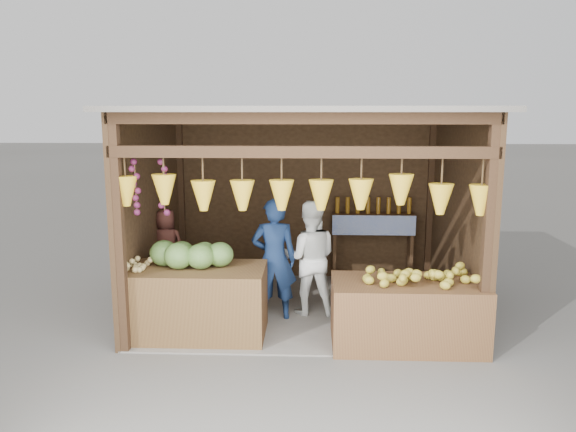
{
  "coord_description": "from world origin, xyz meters",
  "views": [
    {
      "loc": [
        0.1,
        -7.18,
        2.6
      ],
      "look_at": [
        -0.19,
        -0.1,
        1.28
      ],
      "focal_mm": 35.0,
      "sensor_mm": 36.0,
      "label": 1
    }
  ],
  "objects_px": {
    "man_standing": "(274,260)",
    "vendor_seated": "(167,246)",
    "counter_left": "(199,302)",
    "woman_standing": "(310,258)",
    "counter_right": "(407,314)"
  },
  "relations": [
    {
      "from": "counter_left",
      "to": "woman_standing",
      "type": "height_order",
      "value": "woman_standing"
    },
    {
      "from": "woman_standing",
      "to": "counter_right",
      "type": "bearing_deg",
      "value": 138.63
    },
    {
      "from": "counter_right",
      "to": "vendor_seated",
      "type": "relative_size",
      "value": 1.66
    },
    {
      "from": "counter_left",
      "to": "vendor_seated",
      "type": "bearing_deg",
      "value": 119.89
    },
    {
      "from": "counter_left",
      "to": "vendor_seated",
      "type": "height_order",
      "value": "vendor_seated"
    },
    {
      "from": "counter_left",
      "to": "woman_standing",
      "type": "relative_size",
      "value": 1.03
    },
    {
      "from": "counter_right",
      "to": "woman_standing",
      "type": "bearing_deg",
      "value": 138.45
    },
    {
      "from": "counter_right",
      "to": "vendor_seated",
      "type": "xyz_separation_m",
      "value": [
        -3.05,
        1.32,
        0.43
      ]
    },
    {
      "from": "man_standing",
      "to": "woman_standing",
      "type": "distance_m",
      "value": 0.5
    },
    {
      "from": "man_standing",
      "to": "vendor_seated",
      "type": "xyz_separation_m",
      "value": [
        -1.51,
        0.56,
        0.03
      ]
    },
    {
      "from": "counter_right",
      "to": "vendor_seated",
      "type": "height_order",
      "value": "vendor_seated"
    },
    {
      "from": "man_standing",
      "to": "woman_standing",
      "type": "height_order",
      "value": "man_standing"
    },
    {
      "from": "counter_left",
      "to": "counter_right",
      "type": "xyz_separation_m",
      "value": [
        2.39,
        -0.16,
        -0.04
      ]
    },
    {
      "from": "counter_left",
      "to": "counter_right",
      "type": "bearing_deg",
      "value": -3.93
    },
    {
      "from": "vendor_seated",
      "to": "man_standing",
      "type": "bearing_deg",
      "value": 164.81
    }
  ]
}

